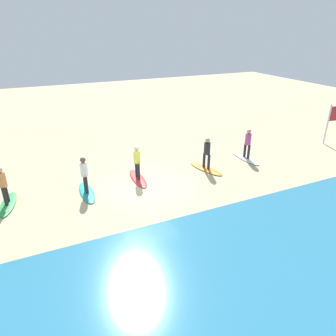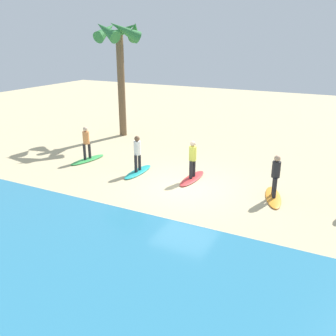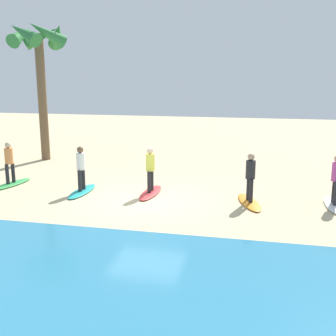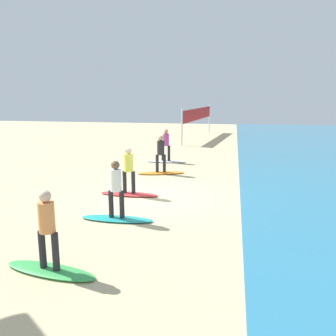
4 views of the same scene
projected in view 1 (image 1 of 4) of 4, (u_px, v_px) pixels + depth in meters
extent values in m
plane|color=#CCB789|center=(146.00, 186.00, 14.34)|extent=(60.00, 60.00, 0.00)
ellipsoid|color=white|center=(246.00, 158.00, 17.27)|extent=(0.62, 2.11, 0.09)
cylinder|color=#232328|center=(249.00, 152.00, 16.96)|extent=(0.14, 0.14, 0.78)
cylinder|color=#232328|center=(245.00, 150.00, 17.22)|extent=(0.14, 0.14, 0.78)
cylinder|color=#B74293|center=(248.00, 139.00, 16.80)|extent=(0.32, 0.32, 0.62)
sphere|color=tan|center=(249.00, 132.00, 16.62)|extent=(0.24, 0.24, 0.24)
ellipsoid|color=orange|center=(206.00, 169.00, 16.00)|extent=(1.14, 2.17, 0.09)
cylinder|color=#232328|center=(209.00, 162.00, 15.71)|extent=(0.14, 0.14, 0.78)
cylinder|color=#232328|center=(204.00, 160.00, 15.93)|extent=(0.14, 0.14, 0.78)
cylinder|color=#262628|center=(207.00, 148.00, 15.53)|extent=(0.32, 0.32, 0.62)
sphere|color=tan|center=(208.00, 140.00, 15.35)|extent=(0.24, 0.24, 0.24)
ellipsoid|color=red|center=(138.00, 178.00, 15.00)|extent=(0.62, 2.12, 0.09)
cylinder|color=#232328|center=(139.00, 172.00, 14.68)|extent=(0.14, 0.14, 0.78)
cylinder|color=#232328|center=(136.00, 169.00, 14.95)|extent=(0.14, 0.14, 0.78)
cylinder|color=#E0E04C|center=(137.00, 157.00, 14.53)|extent=(0.32, 0.32, 0.62)
sphere|color=beige|center=(137.00, 148.00, 14.35)|extent=(0.24, 0.24, 0.24)
ellipsoid|color=teal|center=(87.00, 192.00, 13.74)|extent=(0.56, 2.10, 0.09)
cylinder|color=#232328|center=(86.00, 185.00, 13.42)|extent=(0.14, 0.14, 0.78)
cylinder|color=#232328|center=(85.00, 182.00, 13.69)|extent=(0.14, 0.14, 0.78)
cylinder|color=white|center=(84.00, 169.00, 13.26)|extent=(0.32, 0.32, 0.62)
sphere|color=brown|center=(83.00, 160.00, 13.08)|extent=(0.24, 0.24, 0.24)
ellipsoid|color=green|center=(8.00, 204.00, 12.84)|extent=(0.91, 2.16, 0.09)
cylinder|color=#232328|center=(5.00, 197.00, 12.52)|extent=(0.14, 0.14, 0.78)
cylinder|color=#232328|center=(6.00, 193.00, 12.80)|extent=(0.14, 0.14, 0.78)
cylinder|color=#E58C4C|center=(2.00, 180.00, 12.37)|extent=(0.32, 0.32, 0.62)
cylinder|color=silver|center=(327.00, 124.00, 19.08)|extent=(0.10, 0.10, 2.50)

